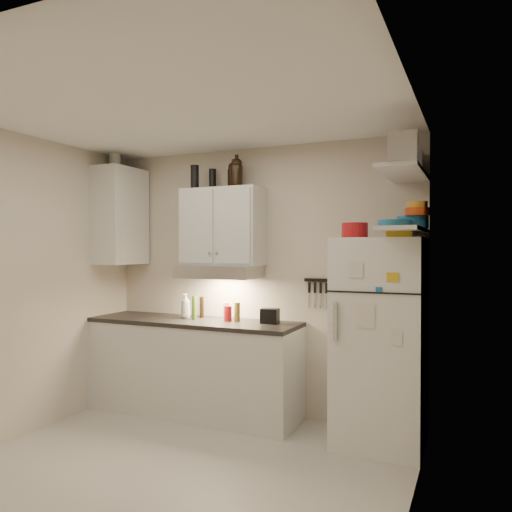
% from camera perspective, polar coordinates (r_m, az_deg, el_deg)
% --- Properties ---
extents(floor, '(3.20, 3.00, 0.02)m').
position_cam_1_polar(floor, '(3.92, -9.51, -23.59)').
color(floor, '#B8B3AA').
rests_on(floor, ground).
extents(ceiling, '(3.20, 3.00, 0.02)m').
position_cam_1_polar(ceiling, '(3.71, -9.62, 16.43)').
color(ceiling, white).
rests_on(ceiling, ground).
extents(back_wall, '(3.20, 0.02, 2.60)m').
position_cam_1_polar(back_wall, '(4.91, 0.23, -2.80)').
color(back_wall, beige).
rests_on(back_wall, ground).
extents(left_wall, '(0.02, 3.00, 2.60)m').
position_cam_1_polar(left_wall, '(4.67, -26.28, -3.08)').
color(left_wall, beige).
rests_on(left_wall, ground).
extents(right_wall, '(0.02, 3.00, 2.60)m').
position_cam_1_polar(right_wall, '(3.02, 16.97, -5.15)').
color(right_wall, beige).
rests_on(right_wall, ground).
extents(base_cabinet, '(2.10, 0.60, 0.88)m').
position_cam_1_polar(base_cabinet, '(5.02, -7.14, -12.66)').
color(base_cabinet, silver).
rests_on(base_cabinet, floor).
extents(countertop, '(2.10, 0.62, 0.04)m').
position_cam_1_polar(countertop, '(4.93, -7.15, -7.46)').
color(countertop, black).
rests_on(countertop, base_cabinet).
extents(upper_cabinet, '(0.80, 0.33, 0.75)m').
position_cam_1_polar(upper_cabinet, '(4.88, -3.83, 3.34)').
color(upper_cabinet, silver).
rests_on(upper_cabinet, back_wall).
extents(side_cabinet, '(0.33, 0.55, 1.00)m').
position_cam_1_polar(side_cabinet, '(5.40, -15.26, 4.40)').
color(side_cabinet, silver).
rests_on(side_cabinet, left_wall).
extents(range_hood, '(0.76, 0.46, 0.12)m').
position_cam_1_polar(range_hood, '(4.82, -4.19, -1.80)').
color(range_hood, silver).
rests_on(range_hood, back_wall).
extents(fridge, '(0.70, 0.68, 1.70)m').
position_cam_1_polar(fridge, '(4.27, 14.01, -9.47)').
color(fridge, white).
rests_on(fridge, floor).
extents(shelf_hi, '(0.30, 0.95, 0.03)m').
position_cam_1_polar(shelf_hi, '(4.08, 16.55, 9.09)').
color(shelf_hi, silver).
rests_on(shelf_hi, right_wall).
extents(shelf_lo, '(0.30, 0.95, 0.03)m').
position_cam_1_polar(shelf_lo, '(4.04, 16.52, 2.90)').
color(shelf_lo, silver).
rests_on(shelf_lo, right_wall).
extents(knife_strip, '(0.42, 0.02, 0.03)m').
position_cam_1_polar(knife_strip, '(4.65, 8.03, -2.77)').
color(knife_strip, black).
rests_on(knife_strip, back_wall).
extents(dutch_oven, '(0.22, 0.22, 0.12)m').
position_cam_1_polar(dutch_oven, '(4.18, 11.22, 2.88)').
color(dutch_oven, '#AE141A').
rests_on(dutch_oven, fridge).
extents(book_stack, '(0.21, 0.25, 0.08)m').
position_cam_1_polar(book_stack, '(3.99, 16.09, 2.64)').
color(book_stack, gold).
rests_on(book_stack, fridge).
extents(spice_jar, '(0.07, 0.07, 0.11)m').
position_cam_1_polar(spice_jar, '(4.12, 15.15, 2.81)').
color(spice_jar, silver).
rests_on(spice_jar, fridge).
extents(stock_pot, '(0.30, 0.30, 0.21)m').
position_cam_1_polar(stock_pot, '(4.41, 16.78, 10.03)').
color(stock_pot, silver).
rests_on(stock_pot, shelf_hi).
extents(tin_a, '(0.20, 0.19, 0.17)m').
position_cam_1_polar(tin_a, '(3.98, 17.05, 10.78)').
color(tin_a, '#AAAAAD').
rests_on(tin_a, shelf_hi).
extents(tin_b, '(0.23, 0.23, 0.21)m').
position_cam_1_polar(tin_b, '(3.71, 16.43, 11.76)').
color(tin_b, '#AAAAAD').
rests_on(tin_b, shelf_hi).
extents(bowl_teal, '(0.25, 0.25, 0.10)m').
position_cam_1_polar(bowl_teal, '(4.23, 17.47, 3.68)').
color(bowl_teal, '#1C679E').
rests_on(bowl_teal, shelf_lo).
extents(bowl_orange, '(0.20, 0.20, 0.06)m').
position_cam_1_polar(bowl_orange, '(4.15, 17.96, 4.83)').
color(bowl_orange, '#C53C12').
rests_on(bowl_orange, bowl_teal).
extents(bowl_yellow, '(0.15, 0.15, 0.05)m').
position_cam_1_polar(bowl_yellow, '(4.15, 17.96, 5.58)').
color(bowl_yellow, orange).
rests_on(bowl_yellow, bowl_orange).
extents(plates, '(0.26, 0.26, 0.06)m').
position_cam_1_polar(plates, '(4.08, 15.52, 3.53)').
color(plates, '#1C679E').
rests_on(plates, shelf_lo).
extents(growler_a, '(0.12, 0.12, 0.27)m').
position_cam_1_polar(growler_a, '(4.96, -2.61, 9.22)').
color(growler_a, black).
rests_on(growler_a, upper_cabinet).
extents(growler_b, '(0.14, 0.14, 0.28)m').
position_cam_1_polar(growler_b, '(4.79, -2.23, 9.57)').
color(growler_b, black).
rests_on(growler_b, upper_cabinet).
extents(thermos_a, '(0.09, 0.09, 0.21)m').
position_cam_1_polar(thermos_a, '(5.05, -4.99, 8.72)').
color(thermos_a, black).
rests_on(thermos_a, upper_cabinet).
extents(thermos_b, '(0.10, 0.10, 0.23)m').
position_cam_1_polar(thermos_b, '(5.01, -7.02, 8.93)').
color(thermos_b, black).
rests_on(thermos_b, upper_cabinet).
extents(side_jar, '(0.14, 0.14, 0.15)m').
position_cam_1_polar(side_jar, '(5.50, -15.82, 10.40)').
color(side_jar, silver).
rests_on(side_jar, side_cabinet).
extents(soap_bottle, '(0.12, 0.12, 0.27)m').
position_cam_1_polar(soap_bottle, '(5.03, -8.04, -5.50)').
color(soap_bottle, silver).
rests_on(soap_bottle, countertop).
extents(pepper_mill, '(0.07, 0.07, 0.18)m').
position_cam_1_polar(pepper_mill, '(4.78, -2.17, -6.40)').
color(pepper_mill, brown).
rests_on(pepper_mill, countertop).
extents(oil_bottle, '(0.06, 0.06, 0.23)m').
position_cam_1_polar(oil_bottle, '(4.92, -7.06, -5.88)').
color(oil_bottle, '#3E6519').
rests_on(oil_bottle, countertop).
extents(vinegar_bottle, '(0.05, 0.05, 0.21)m').
position_cam_1_polar(vinegar_bottle, '(5.05, -6.22, -5.84)').
color(vinegar_bottle, black).
rests_on(vinegar_bottle, countertop).
extents(clear_bottle, '(0.06, 0.06, 0.17)m').
position_cam_1_polar(clear_bottle, '(4.84, -3.47, -6.34)').
color(clear_bottle, silver).
rests_on(clear_bottle, countertop).
extents(red_jar, '(0.09, 0.09, 0.15)m').
position_cam_1_polar(red_jar, '(4.79, -3.23, -6.59)').
color(red_jar, '#AE141A').
rests_on(red_jar, countertop).
extents(caddy, '(0.17, 0.13, 0.14)m').
position_cam_1_polar(caddy, '(4.65, 1.60, -6.87)').
color(caddy, black).
rests_on(caddy, countertop).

